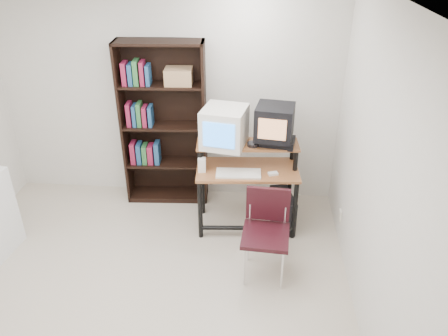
# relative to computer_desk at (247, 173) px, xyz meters

# --- Properties ---
(floor) EXTENTS (4.00, 4.00, 0.01)m
(floor) POSITION_rel_computer_desk_xyz_m (-0.97, -1.33, -0.68)
(floor) COLOR beige
(floor) RESTS_ON ground
(ceiling) EXTENTS (4.00, 4.00, 0.01)m
(ceiling) POSITION_rel_computer_desk_xyz_m (-0.97, -1.33, 1.92)
(ceiling) COLOR white
(ceiling) RESTS_ON back_wall
(back_wall) EXTENTS (4.00, 0.01, 2.60)m
(back_wall) POSITION_rel_computer_desk_xyz_m (-0.97, 0.67, 0.62)
(back_wall) COLOR silver
(back_wall) RESTS_ON floor
(right_wall) EXTENTS (0.01, 4.00, 2.60)m
(right_wall) POSITION_rel_computer_desk_xyz_m (1.03, -1.33, 0.62)
(right_wall) COLOR silver
(right_wall) RESTS_ON floor
(computer_desk) EXTENTS (1.13, 0.63, 0.98)m
(computer_desk) POSITION_rel_computer_desk_xyz_m (0.00, 0.00, 0.00)
(computer_desk) COLOR #9A5C32
(computer_desk) RESTS_ON floor
(crt_monitor) EXTENTS (0.51, 0.51, 0.42)m
(crt_monitor) POSITION_rel_computer_desk_xyz_m (-0.25, 0.06, 0.50)
(crt_monitor) COLOR silver
(crt_monitor) RESTS_ON computer_desk
(vcr) EXTENTS (0.40, 0.31, 0.08)m
(vcr) POSITION_rel_computer_desk_xyz_m (0.31, 0.11, 0.33)
(vcr) COLOR black
(vcr) RESTS_ON computer_desk
(crt_tv) EXTENTS (0.43, 0.43, 0.36)m
(crt_tv) POSITION_rel_computer_desk_xyz_m (0.27, 0.11, 0.56)
(crt_tv) COLOR black
(crt_tv) RESTS_ON vcr
(cd_spindle) EXTENTS (0.14, 0.14, 0.05)m
(cd_spindle) POSITION_rel_computer_desk_xyz_m (0.05, 0.04, 0.32)
(cd_spindle) COLOR #26262B
(cd_spindle) RESTS_ON computer_desk
(keyboard) EXTENTS (0.48, 0.23, 0.03)m
(keyboard) POSITION_rel_computer_desk_xyz_m (-0.09, -0.15, 0.06)
(keyboard) COLOR silver
(keyboard) RESTS_ON computer_desk
(mousepad) EXTENTS (0.25, 0.21, 0.01)m
(mousepad) POSITION_rel_computer_desk_xyz_m (0.29, -0.11, 0.05)
(mousepad) COLOR black
(mousepad) RESTS_ON computer_desk
(mouse) EXTENTS (0.11, 0.09, 0.03)m
(mouse) POSITION_rel_computer_desk_xyz_m (0.27, -0.12, 0.07)
(mouse) COLOR white
(mouse) RESTS_ON mousepad
(desk_speaker) EXTENTS (0.09, 0.08, 0.17)m
(desk_speaker) POSITION_rel_computer_desk_xyz_m (-0.48, -0.12, 0.13)
(desk_speaker) COLOR silver
(desk_speaker) RESTS_ON computer_desk
(pc_tower) EXTENTS (0.30, 0.48, 0.42)m
(pc_tower) POSITION_rel_computer_desk_xyz_m (0.41, -0.01, -0.47)
(pc_tower) COLOR black
(pc_tower) RESTS_ON floor
(school_chair) EXTENTS (0.47, 0.47, 0.87)m
(school_chair) POSITION_rel_computer_desk_xyz_m (0.21, -0.75, -0.13)
(school_chair) COLOR black
(school_chair) RESTS_ON floor
(bookshelf) EXTENTS (1.00, 0.38, 1.96)m
(bookshelf) POSITION_rel_computer_desk_xyz_m (-1.01, 0.53, 0.32)
(bookshelf) COLOR black
(bookshelf) RESTS_ON floor
(wall_outlet) EXTENTS (0.02, 0.08, 0.12)m
(wall_outlet) POSITION_rel_computer_desk_xyz_m (1.02, -0.18, -0.38)
(wall_outlet) COLOR beige
(wall_outlet) RESTS_ON right_wall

